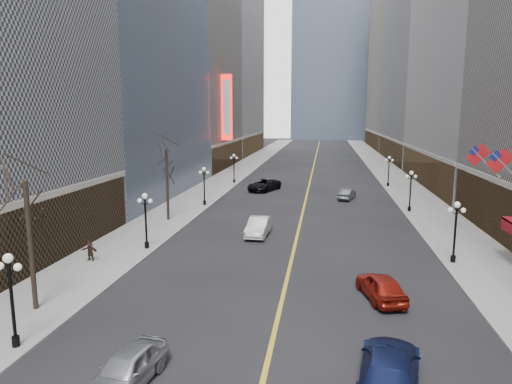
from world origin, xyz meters
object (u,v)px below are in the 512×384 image
(streetlamp_east_2, at_px, (411,187))
(streetlamp_east_1, at_px, (456,226))
(streetlamp_west_3, at_px, (234,165))
(car_nb_near, at_px, (127,368))
(car_sb_mid, at_px, (381,286))
(streetlamp_west_0, at_px, (11,291))
(streetlamp_west_1, at_px, (146,215))
(car_nb_far, at_px, (264,185))
(car_nb_mid, at_px, (259,227))
(streetlamp_east_3, at_px, (389,168))
(streetlamp_west_2, at_px, (204,182))
(car_sb_far, at_px, (347,194))
(car_sb_near, at_px, (389,368))

(streetlamp_east_2, bearing_deg, streetlamp_east_1, -90.00)
(streetlamp_east_2, distance_m, streetlamp_west_3, 29.68)
(car_nb_near, distance_m, car_sb_mid, 15.41)
(streetlamp_west_0, height_order, streetlamp_west_1, same)
(streetlamp_east_2, bearing_deg, car_nb_far, 146.60)
(streetlamp_west_1, xyz_separation_m, car_nb_mid, (8.33, 5.75, -2.08))
(streetlamp_east_3, height_order, streetlamp_west_2, same)
(streetlamp_east_1, relative_size, streetlamp_west_1, 1.00)
(car_sb_far, bearing_deg, streetlamp_east_3, -104.73)
(car_sb_mid, bearing_deg, car_nb_mid, -69.47)
(streetlamp_east_2, relative_size, streetlamp_west_1, 1.00)
(streetlamp_east_1, relative_size, streetlamp_west_2, 1.00)
(streetlamp_east_3, xyz_separation_m, car_nb_near, (-17.19, -54.00, -2.13))
(streetlamp_east_2, xyz_separation_m, streetlamp_west_1, (-23.60, -18.00, 0.00))
(streetlamp_west_3, xyz_separation_m, car_nb_mid, (8.33, -30.25, -2.08))
(streetlamp_east_2, bearing_deg, car_nb_mid, -141.27)
(streetlamp_east_2, relative_size, car_nb_far, 0.74)
(streetlamp_east_3, relative_size, car_sb_far, 1.07)
(streetlamp_west_0, relative_size, car_sb_far, 1.07)
(streetlamp_west_3, height_order, car_sb_near, streetlamp_west_3)
(streetlamp_west_3, distance_m, car_sb_far, 20.50)
(streetlamp_east_1, height_order, streetlamp_west_1, same)
(streetlamp_west_1, relative_size, car_nb_far, 0.74)
(streetlamp_east_2, xyz_separation_m, car_sb_near, (-6.72, -34.53, -2.06))
(streetlamp_west_2, height_order, car_nb_near, streetlamp_west_2)
(car_nb_near, distance_m, car_nb_far, 47.88)
(streetlamp_east_1, bearing_deg, streetlamp_east_3, 90.00)
(streetlamp_east_2, distance_m, car_sb_far, 9.71)
(streetlamp_west_3, relative_size, car_nb_near, 1.00)
(streetlamp_west_1, distance_m, streetlamp_west_3, 36.00)
(streetlamp_east_3, relative_size, streetlamp_west_1, 1.00)
(streetlamp_west_2, bearing_deg, car_nb_far, 64.78)
(streetlamp_east_3, relative_size, car_nb_near, 1.00)
(streetlamp_east_2, distance_m, streetlamp_west_1, 29.68)
(streetlamp_west_2, bearing_deg, streetlamp_east_3, 37.33)
(streetlamp_west_0, bearing_deg, streetlamp_west_3, 90.00)
(streetlamp_east_3, bearing_deg, streetlamp_west_1, -123.25)
(streetlamp_west_2, bearing_deg, streetlamp_west_0, -90.00)
(car_sb_near, distance_m, car_sb_far, 41.33)
(streetlamp_east_2, distance_m, car_sb_mid, 26.18)
(streetlamp_east_2, xyz_separation_m, car_sb_far, (-6.57, 6.80, -2.20))
(streetlamp_west_0, height_order, car_nb_near, streetlamp_west_0)
(streetlamp_west_2, bearing_deg, car_sb_far, 21.78)
(streetlamp_west_0, distance_m, streetlamp_west_3, 52.00)
(streetlamp_east_2, height_order, streetlamp_west_3, same)
(streetlamp_east_1, relative_size, car_nb_near, 1.00)
(streetlamp_east_1, xyz_separation_m, streetlamp_west_0, (-23.60, -16.00, 0.00))
(car_sb_near, bearing_deg, streetlamp_west_2, -54.21)
(car_nb_near, height_order, car_sb_near, car_sb_near)
(streetlamp_west_2, bearing_deg, car_sb_mid, -55.30)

